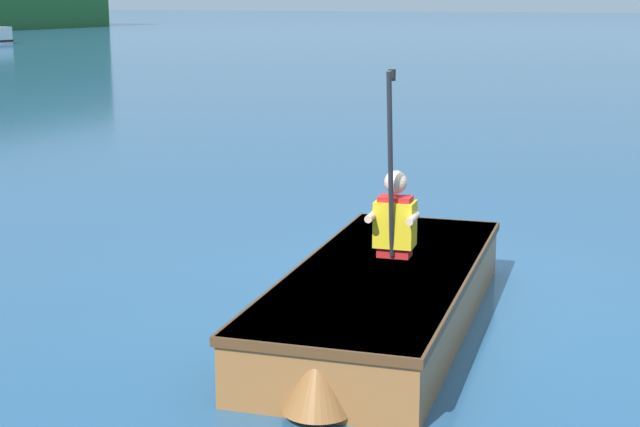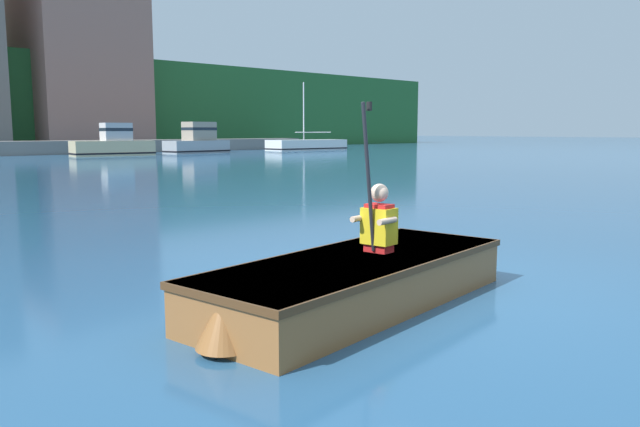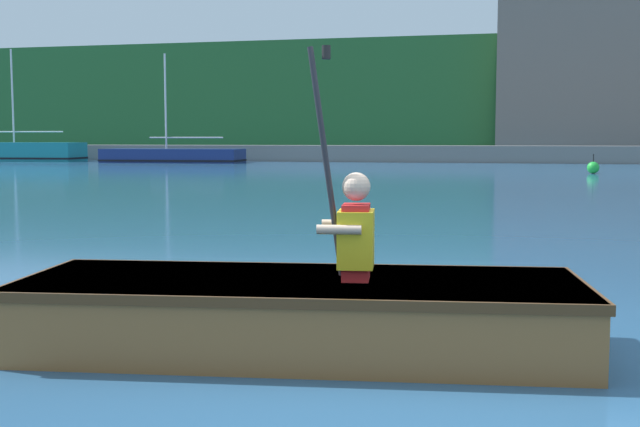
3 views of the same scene
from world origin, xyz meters
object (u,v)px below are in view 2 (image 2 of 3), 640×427
moored_boat_dock_center_far (198,141)px  person_paddler (378,221)px  moored_boat_dock_east_inner (114,144)px  rowboat_foreground (354,279)px  moored_boat_dock_center_near (307,145)px

moored_boat_dock_center_far → person_paddler: (-19.55, -34.51, -0.08)m
moored_boat_dock_center_far → moored_boat_dock_east_inner: bearing=-175.9°
moored_boat_dock_east_inner → rowboat_foreground: moored_boat_dock_east_inner is taller
moored_boat_dock_center_near → moored_boat_dock_center_far: (-10.09, 0.31, 0.41)m
rowboat_foreground → person_paddler: person_paddler is taller
moored_boat_dock_center_far → rowboat_foreground: 39.90m
moored_boat_dock_center_far → moored_boat_dock_center_near: bearing=-1.8°
moored_boat_dock_center_near → moored_boat_dock_east_inner: 16.53m
moored_boat_dock_center_near → person_paddler: moored_boat_dock_center_near is taller
moored_boat_dock_center_far → person_paddler: moored_boat_dock_center_far is taller
person_paddler → moored_boat_dock_center_far: bearing=60.5°
moored_boat_dock_center_far → person_paddler: bearing=-119.5°
moored_boat_dock_center_near → moored_boat_dock_center_far: bearing=178.2°
moored_boat_dock_center_near → rowboat_foreground: bearing=-131.2°
rowboat_foreground → moored_boat_dock_center_near: bearing=48.8°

